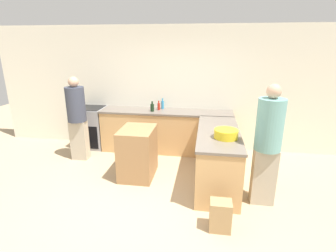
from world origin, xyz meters
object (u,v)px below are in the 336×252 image
(range_oven, at_px, (92,127))
(person_at_peninsula, at_px, (268,142))
(dish_soap_bottle, at_px, (163,105))
(person_by_range, at_px, (77,116))
(hot_sauce_bottle, at_px, (159,106))
(mixing_bowl, at_px, (226,134))
(wine_bottle_dark, at_px, (152,107))
(island_table, at_px, (138,153))
(paper_bag, at_px, (220,216))

(range_oven, height_order, person_at_peninsula, person_at_peninsula)
(dish_soap_bottle, relative_size, person_by_range, 0.14)
(dish_soap_bottle, distance_m, hot_sauce_bottle, 0.13)
(mixing_bowl, height_order, person_by_range, person_by_range)
(range_oven, xyz_separation_m, wine_bottle_dark, (1.45, -0.09, 0.55))
(range_oven, relative_size, island_table, 1.05)
(range_oven, bearing_deg, island_table, -40.72)
(paper_bag, bearing_deg, person_at_peninsula, 48.32)
(range_oven, bearing_deg, wine_bottle_dark, -3.38)
(mixing_bowl, height_order, dish_soap_bottle, dish_soap_bottle)
(wine_bottle_dark, xyz_separation_m, paper_bag, (1.38, -2.40, -0.81))
(dish_soap_bottle, bearing_deg, paper_bag, -65.65)
(island_table, xyz_separation_m, mixing_bowl, (1.50, -0.32, 0.55))
(dish_soap_bottle, xyz_separation_m, paper_bag, (1.20, -2.66, -0.82))
(wine_bottle_dark, relative_size, person_at_peninsula, 0.12)
(mixing_bowl, bearing_deg, person_by_range, 163.34)
(hot_sauce_bottle, height_order, wine_bottle_dark, wine_bottle_dark)
(wine_bottle_dark, relative_size, person_by_range, 0.13)
(island_table, relative_size, paper_bag, 2.18)
(person_by_range, bearing_deg, island_table, -21.30)
(range_oven, relative_size, wine_bottle_dark, 4.32)
(island_table, height_order, dish_soap_bottle, dish_soap_bottle)
(hot_sauce_bottle, bearing_deg, island_table, -96.69)
(person_at_peninsula, bearing_deg, wine_bottle_dark, 140.36)
(island_table, distance_m, wine_bottle_dark, 1.27)
(island_table, distance_m, dish_soap_bottle, 1.52)
(dish_soap_bottle, bearing_deg, person_by_range, -151.88)
(person_at_peninsula, bearing_deg, person_by_range, 162.51)
(paper_bag, bearing_deg, dish_soap_bottle, 114.35)
(island_table, xyz_separation_m, dish_soap_bottle, (0.21, 1.39, 0.57))
(island_table, height_order, person_at_peninsula, person_at_peninsula)
(dish_soap_bottle, relative_size, hot_sauce_bottle, 1.17)
(range_oven, distance_m, paper_bag, 3.78)
(person_by_range, bearing_deg, paper_bag, -32.85)
(range_oven, bearing_deg, person_at_peninsula, -26.90)
(mixing_bowl, bearing_deg, wine_bottle_dark, 135.07)
(mixing_bowl, distance_m, person_by_range, 3.00)
(mixing_bowl, bearing_deg, hot_sauce_bottle, 130.00)
(island_table, relative_size, hot_sauce_bottle, 4.42)
(person_by_range, distance_m, person_at_peninsula, 3.61)
(dish_soap_bottle, height_order, hot_sauce_bottle, dish_soap_bottle)
(person_by_range, bearing_deg, range_oven, 92.93)
(person_at_peninsula, bearing_deg, island_table, 165.17)
(island_table, distance_m, person_by_range, 1.56)
(dish_soap_bottle, height_order, wine_bottle_dark, dish_soap_bottle)
(island_table, relative_size, dish_soap_bottle, 3.78)
(island_table, xyz_separation_m, person_at_peninsula, (2.06, -0.55, 0.53))
(hot_sauce_bottle, relative_size, person_by_range, 0.12)
(range_oven, relative_size, person_at_peninsula, 0.52)
(hot_sauce_bottle, distance_m, person_at_peninsula, 2.65)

